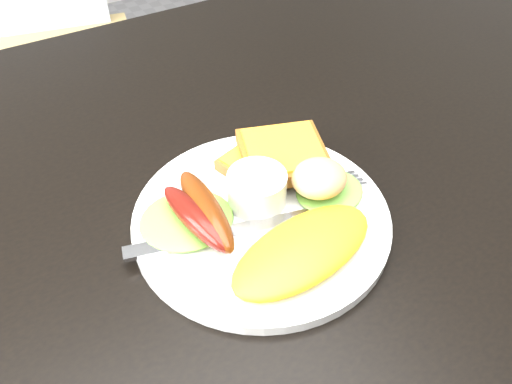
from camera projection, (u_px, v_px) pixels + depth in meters
The scene contains 13 objects.
dining_table at pixel (291, 156), 0.59m from camera, with size 1.20×0.80×0.04m, color black.
dining_chair at pixel (48, 73), 1.25m from camera, with size 0.46×0.46×0.05m, color tan.
plate at pixel (261, 218), 0.48m from camera, with size 0.25×0.25×0.01m, color white.
lettuce_left at pixel (187, 219), 0.47m from camera, with size 0.09×0.08×0.01m, color olive.
lettuce_right at pixel (329, 191), 0.49m from camera, with size 0.07×0.06×0.01m, color green.
omelette at pixel (303, 250), 0.43m from camera, with size 0.15×0.07×0.02m, color yellow.
sausage_a at pixel (196, 218), 0.44m from camera, with size 0.02×0.10×0.02m, color #5F1A0D.
sausage_b at pixel (206, 210), 0.45m from camera, with size 0.03×0.11×0.03m, color #632612.
ramekin at pixel (257, 189), 0.48m from camera, with size 0.06×0.06×0.03m, color white.
toast_a at pixel (259, 164), 0.52m from camera, with size 0.07×0.07×0.01m, color brown.
toast_b at pixel (283, 155), 0.51m from camera, with size 0.08×0.08×0.01m, color brown.
potato_salad at pixel (319, 178), 0.48m from camera, with size 0.06×0.05×0.03m, color beige.
fork at pixel (224, 233), 0.46m from camera, with size 0.18×0.01×0.00m, color #ADAFB7.
Camera 1 is at (-0.27, -0.37, 1.11)m, focal length 35.00 mm.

